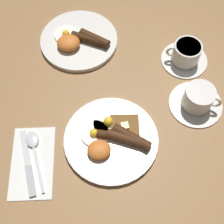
{
  "coord_description": "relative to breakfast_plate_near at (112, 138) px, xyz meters",
  "views": [
    {
      "loc": [
        -0.05,
        -0.32,
        0.79
      ],
      "look_at": [
        0.01,
        0.07,
        0.03
      ],
      "focal_mm": 50.0,
      "sensor_mm": 36.0,
      "label": 1
    }
  ],
  "objects": [
    {
      "name": "breakfast_plate_far",
      "position": [
        -0.05,
        0.35,
        -0.0
      ],
      "size": [
        0.25,
        0.25,
        0.05
      ],
      "color": "silver",
      "rests_on": "ground_plane"
    },
    {
      "name": "ground_plane",
      "position": [
        -0.0,
        -0.0,
        -0.01
      ],
      "size": [
        3.0,
        3.0,
        0.0
      ],
      "primitive_type": "plane",
      "color": "olive"
    },
    {
      "name": "spoon",
      "position": [
        -0.21,
        0.02,
        -0.0
      ],
      "size": [
        0.05,
        0.18,
        0.01
      ],
      "rotation": [
        0.0,
        0.0,
        1.72
      ],
      "color": "silver",
      "rests_on": "napkin"
    },
    {
      "name": "teacup_near",
      "position": [
        0.26,
        0.07,
        0.02
      ],
      "size": [
        0.15,
        0.15,
        0.07
      ],
      "color": "silver",
      "rests_on": "ground_plane"
    },
    {
      "name": "napkin",
      "position": [
        -0.22,
        -0.03,
        -0.01
      ],
      "size": [
        0.13,
        0.21,
        0.01
      ],
      "primitive_type": "cube",
      "rotation": [
        0.0,
        0.0,
        -0.11
      ],
      "color": "white",
      "rests_on": "ground_plane"
    },
    {
      "name": "teacup_far",
      "position": [
        0.26,
        0.23,
        0.02
      ],
      "size": [
        0.14,
        0.14,
        0.07
      ],
      "color": "silver",
      "rests_on": "ground_plane"
    },
    {
      "name": "breakfast_plate_near",
      "position": [
        0.0,
        0.0,
        0.0
      ],
      "size": [
        0.26,
        0.26,
        0.04
      ],
      "color": "silver",
      "rests_on": "ground_plane"
    },
    {
      "name": "knife",
      "position": [
        -0.23,
        -0.04,
        -0.01
      ],
      "size": [
        0.04,
        0.19,
        0.01
      ],
      "rotation": [
        0.0,
        0.0,
        1.69
      ],
      "color": "silver",
      "rests_on": "napkin"
    }
  ]
}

